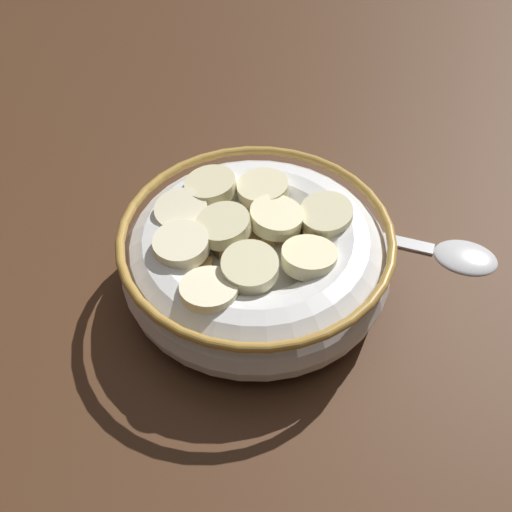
# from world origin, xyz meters

# --- Properties ---
(ground_plane) EXTENTS (1.37, 1.37, 0.02)m
(ground_plane) POSITION_xyz_m (0.00, 0.00, -0.01)
(ground_plane) COLOR #472B19
(cereal_bowl) EXTENTS (0.17, 0.17, 0.06)m
(cereal_bowl) POSITION_xyz_m (-0.00, 0.00, 0.03)
(cereal_bowl) COLOR white
(cereal_bowl) RESTS_ON ground_plane
(spoon) EXTENTS (0.14, 0.05, 0.01)m
(spoon) POSITION_xyz_m (0.13, 0.05, 0.00)
(spoon) COLOR silver
(spoon) RESTS_ON ground_plane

